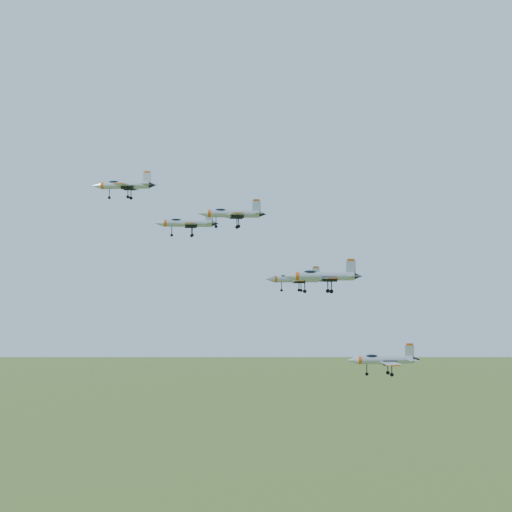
{
  "coord_description": "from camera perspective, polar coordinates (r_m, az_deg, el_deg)",
  "views": [
    {
      "loc": [
        16.42,
        -130.34,
        120.86
      ],
      "look_at": [
        5.71,
        -2.62,
        123.58
      ],
      "focal_mm": 50.0,
      "sensor_mm": 36.0,
      "label": 1
    }
  ],
  "objects": [
    {
      "name": "jet_right_high",
      "position": [
        109.31,
        -2.0,
        3.41
      ],
      "size": [
        10.7,
        9.05,
        2.89
      ],
      "rotation": [
        0.0,
        0.0,
        0.24
      ],
      "color": "#A0A6AC"
    },
    {
      "name": "jet_left_low",
      "position": [
        137.74,
        3.09,
        -1.85
      ],
      "size": [
        11.59,
        9.77,
        3.12
      ],
      "rotation": [
        0.0,
        0.0,
        0.22
      ],
      "color": "#A0A6AC"
    },
    {
      "name": "jet_left_high",
      "position": [
        133.71,
        -5.64,
        2.62
      ],
      "size": [
        12.06,
        10.18,
        3.25
      ],
      "rotation": [
        0.0,
        0.0,
        0.23
      ],
      "color": "#A0A6AC"
    },
    {
      "name": "jet_lead",
      "position": [
        146.0,
        -10.57,
        5.59
      ],
      "size": [
        13.27,
        10.88,
        3.56
      ],
      "rotation": [
        0.0,
        0.0,
        0.0
      ],
      "color": "#A0A6AC"
    },
    {
      "name": "jet_trail",
      "position": [
        133.07,
        10.11,
        -8.17
      ],
      "size": [
        13.77,
        11.57,
        3.69
      ],
      "rotation": [
        0.0,
        0.0,
        0.19
      ],
      "color": "#A0A6AC"
    },
    {
      "name": "jet_right_low",
      "position": [
        117.58,
        5.3,
        -1.6
      ],
      "size": [
        13.35,
        11.27,
        3.6
      ],
      "rotation": [
        0.0,
        0.0,
        0.22
      ],
      "color": "#A0A6AC"
    }
  ]
}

